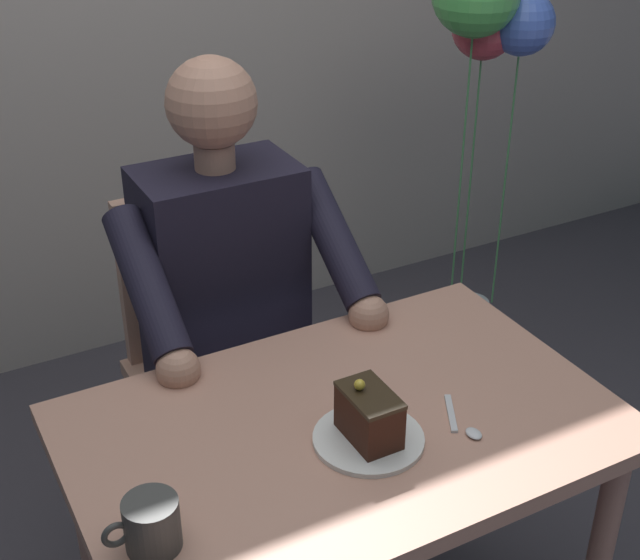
# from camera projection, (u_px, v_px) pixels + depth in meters

# --- Properties ---
(dining_table) EXTENTS (1.01, 0.65, 0.71)m
(dining_table) POSITION_uv_depth(u_px,v_px,m) (343.00, 462.00, 1.69)
(dining_table) COLOR tan
(dining_table) RESTS_ON ground
(chair) EXTENTS (0.42, 0.42, 0.88)m
(chair) POSITION_uv_depth(u_px,v_px,m) (213.00, 349.00, 2.28)
(chair) COLOR tan
(chair) RESTS_ON ground
(seated_person) EXTENTS (0.53, 0.58, 1.26)m
(seated_person) POSITION_uv_depth(u_px,v_px,m) (236.00, 324.00, 2.07)
(seated_person) COLOR black
(seated_person) RESTS_ON ground
(dessert_plate) EXTENTS (0.20, 0.20, 0.01)m
(dessert_plate) POSITION_uv_depth(u_px,v_px,m) (368.00, 439.00, 1.59)
(dessert_plate) COLOR white
(dessert_plate) RESTS_ON dining_table
(cake_slice) EXTENTS (0.08, 0.12, 0.12)m
(cake_slice) POSITION_uv_depth(u_px,v_px,m) (369.00, 415.00, 1.57)
(cake_slice) COLOR #34180F
(cake_slice) RESTS_ON dessert_plate
(coffee_cup) EXTENTS (0.12, 0.09, 0.09)m
(coffee_cup) POSITION_uv_depth(u_px,v_px,m) (151.00, 524.00, 1.36)
(coffee_cup) COLOR #3A3937
(coffee_cup) RESTS_ON dining_table
(dessert_spoon) EXTENTS (0.06, 0.14, 0.01)m
(dessert_spoon) POSITION_uv_depth(u_px,v_px,m) (463.00, 424.00, 1.63)
(dessert_spoon) COLOR silver
(dessert_spoon) RESTS_ON dining_table
(balloon_display) EXTENTS (0.37, 0.27, 1.37)m
(balloon_display) POSITION_uv_depth(u_px,v_px,m) (486.00, 46.00, 2.56)
(balloon_display) COLOR #B2C1C6
(balloon_display) RESTS_ON ground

